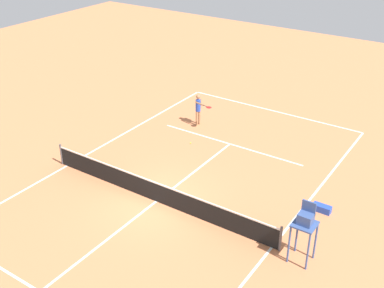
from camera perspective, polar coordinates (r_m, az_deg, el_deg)
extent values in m
plane|color=#D37A4C|center=(20.81, -4.23, -6.75)|extent=(60.00, 60.00, 0.00)
cube|color=white|center=(29.51, 9.49, 3.90)|extent=(10.80, 0.10, 0.01)
cube|color=white|center=(18.59, 9.38, -11.92)|extent=(0.10, 22.94, 0.01)
cube|color=white|center=(24.04, -14.49, -2.48)|extent=(0.10, 22.94, 0.01)
cube|color=white|center=(25.32, 4.49, 0.01)|extent=(8.10, 0.10, 0.01)
cube|color=white|center=(20.80, -4.23, -6.74)|extent=(0.10, 12.62, 0.01)
cylinder|color=#4C4C51|center=(18.18, 10.38, -10.94)|extent=(0.10, 0.10, 1.07)
cylinder|color=#4C4C51|center=(23.99, -15.13, -1.18)|extent=(0.10, 0.10, 1.07)
cube|color=black|center=(20.55, -4.27, -5.70)|extent=(11.40, 0.03, 0.91)
cube|color=white|center=(20.29, -4.32, -4.58)|extent=(11.40, 0.04, 0.06)
cylinder|color=#9E704C|center=(27.24, 0.86, 3.17)|extent=(0.12, 0.12, 0.84)
cylinder|color=#9E704C|center=(27.11, 0.56, 3.05)|extent=(0.12, 0.12, 0.84)
cylinder|color=#2647B7|center=(26.87, 0.72, 4.56)|extent=(0.28, 0.28, 0.66)
sphere|color=#9E704C|center=(26.67, 0.73, 5.58)|extent=(0.24, 0.24, 0.24)
cylinder|color=#9E704C|center=(26.98, 1.00, 4.74)|extent=(0.09, 0.09, 0.58)
cylinder|color=#9E704C|center=(26.46, 0.89, 4.77)|extent=(0.59, 0.21, 0.09)
cylinder|color=black|center=(26.19, 1.54, 4.51)|extent=(0.26, 0.09, 0.04)
ellipsoid|color=red|center=(26.00, 2.00, 4.33)|extent=(0.37, 0.34, 0.04)
sphere|color=#CCE033|center=(25.28, -0.17, 0.13)|extent=(0.07, 0.07, 0.07)
cylinder|color=#38518C|center=(17.43, 13.50, -12.25)|extent=(0.07, 0.07, 1.55)
cylinder|color=#38518C|center=(17.60, 11.35, -11.53)|extent=(0.07, 0.07, 1.55)
cylinder|color=#38518C|center=(17.96, 14.33, -11.00)|extent=(0.07, 0.07, 1.55)
cylinder|color=#38518C|center=(18.12, 12.25, -10.32)|extent=(0.07, 0.07, 1.55)
cube|color=#38518C|center=(17.29, 13.14, -9.19)|extent=(0.80, 0.80, 0.06)
cube|color=#38518C|center=(17.15, 13.22, -8.57)|extent=(0.50, 0.44, 0.40)
cube|color=#38518C|center=(17.11, 13.60, -7.28)|extent=(0.50, 0.06, 0.50)
cube|color=#2647B7|center=(20.77, 15.04, -7.32)|extent=(0.76, 0.32, 0.30)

